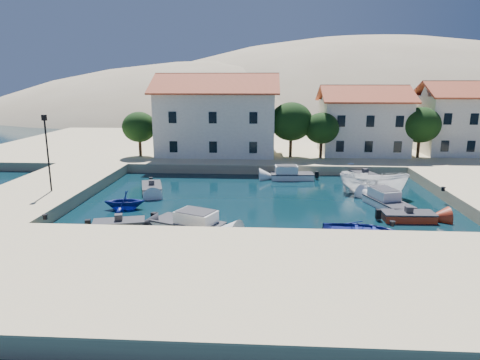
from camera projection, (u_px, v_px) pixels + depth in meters
The scene contains 21 objects.
ground at pixel (264, 243), 26.56m from camera, with size 400.00×400.00×0.00m, color black.
quay_south at pixel (263, 279), 20.61m from camera, with size 52.00×12.00×1.00m, color #CAB48A.
quay_west at pixel (47, 191), 37.29m from camera, with size 8.00×20.00×1.00m, color #CAB48A.
quay_north at pixel (279, 146), 63.28m from camera, with size 80.00×36.00×1.00m, color #CAB48A.
hills at pixel (324, 178), 150.83m from camera, with size 254.00×176.00×99.00m.
building_left at pixel (217, 113), 52.80m from camera, with size 14.70×9.45×9.70m.
building_mid at pixel (363, 119), 52.87m from camera, with size 10.50×8.40×8.30m.
building_right at pixel (459, 117), 53.08m from camera, with size 9.45×8.40×8.80m.
trees at pixel (304, 125), 49.95m from camera, with size 37.30×5.30×6.45m.
lamppost at pixel (47, 146), 34.30m from camera, with size 0.35×0.25×6.22m.
bollards at pixel (304, 208), 29.90m from camera, with size 29.36×9.56×0.30m.
motorboat_grey_sw at pixel (119, 225), 29.01m from camera, with size 3.69×2.36×1.25m.
cabin_cruiser_south at pixel (188, 223), 28.81m from camera, with size 5.32×3.93×1.60m.
rowboat_south at pixel (362, 237), 27.66m from camera, with size 3.59×5.03×1.04m, color navy.
motorboat_red_se at pixel (408, 217), 30.80m from camera, with size 3.71×1.71×1.25m.
cabin_cruiser_east at pixel (388, 202), 33.81m from camera, with size 3.24×5.07×1.60m.
boat_east at pixel (372, 195), 37.88m from camera, with size 2.21×5.87×2.27m, color white.
motorboat_white_ne at pixel (365, 176), 43.98m from camera, with size 2.93×4.19×1.25m.
rowboat_west at pixel (125, 209), 33.66m from camera, with size 2.64×3.06×1.61m, color navy.
motorboat_white_west at pixel (152, 188), 38.96m from camera, with size 2.74×4.19×1.25m.
cabin_cruiser_north at pixel (292, 175), 43.78m from camera, with size 4.45×2.10×1.60m.
Camera 1 is at (0.05, -25.03, 9.82)m, focal length 32.00 mm.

